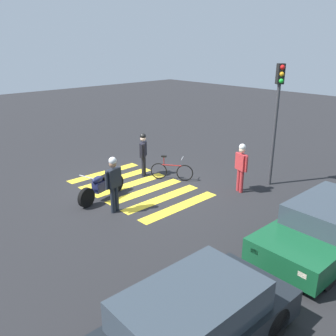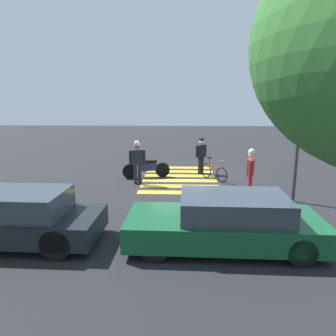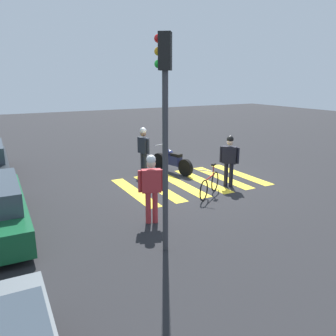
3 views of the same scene
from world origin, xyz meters
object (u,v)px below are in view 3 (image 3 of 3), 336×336
at_px(leaning_bicycle, 210,185).
at_px(officer_by_motorcycle, 143,147).
at_px(police_motorcycle, 172,161).
at_px(officer_on_foot, 229,157).
at_px(traffic_light_pole, 164,112).
at_px(pedestrian_bystander, 151,184).

height_order(leaning_bicycle, officer_by_motorcycle, officer_by_motorcycle).
distance_m(police_motorcycle, officer_on_foot, 2.73).
height_order(leaning_bicycle, officer_on_foot, officer_on_foot).
relative_size(leaning_bicycle, traffic_light_pole, 0.32).
relative_size(police_motorcycle, pedestrian_bystander, 1.18).
distance_m(police_motorcycle, officer_by_motorcycle, 1.30).
relative_size(officer_on_foot, traffic_light_pole, 0.40).
xyz_separation_m(pedestrian_bystander, traffic_light_pole, (-1.42, 0.37, 1.95)).
bearing_deg(police_motorcycle, traffic_light_pole, 149.33).
xyz_separation_m(police_motorcycle, officer_by_motorcycle, (0.25, 1.12, 0.61)).
height_order(officer_on_foot, officer_by_motorcycle, officer_by_motorcycle).
xyz_separation_m(officer_by_motorcycle, pedestrian_bystander, (-4.30, 1.75, -0.03)).
xyz_separation_m(police_motorcycle, officer_on_foot, (-2.54, -0.82, 0.57)).
bearing_deg(traffic_light_pole, officer_on_foot, -54.22).
xyz_separation_m(officer_on_foot, officer_by_motorcycle, (2.79, 1.94, 0.05)).
bearing_deg(officer_on_foot, police_motorcycle, 17.93).
distance_m(officer_on_foot, officer_by_motorcycle, 3.40).
bearing_deg(officer_on_foot, leaning_bicycle, 113.23).
distance_m(officer_by_motorcycle, pedestrian_bystander, 4.64).
bearing_deg(traffic_light_pole, officer_by_motorcycle, -20.35).
distance_m(leaning_bicycle, pedestrian_bystander, 2.83).
distance_m(pedestrian_bystander, traffic_light_pole, 2.44).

